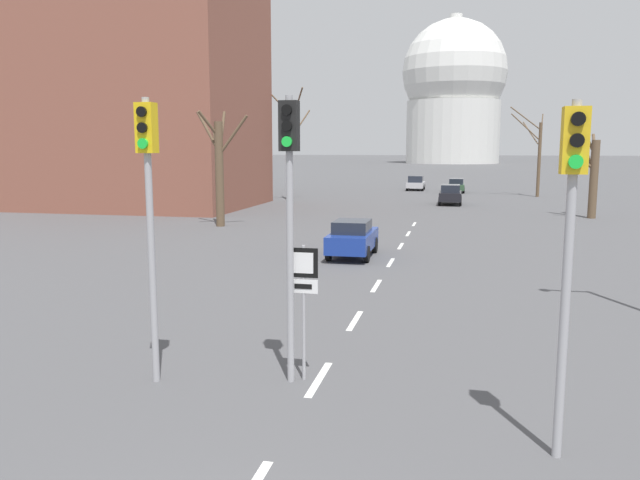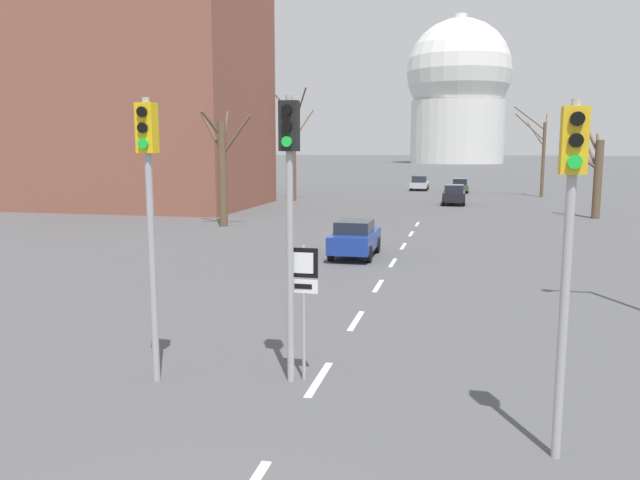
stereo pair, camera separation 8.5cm
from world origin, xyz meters
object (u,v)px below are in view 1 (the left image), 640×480
(sedan_near_right, at_px, (416,183))
(sedan_mid_centre, at_px, (353,238))
(sedan_near_left, at_px, (456,185))
(route_sign_post, at_px, (303,289))
(traffic_signal_centre_tall, at_px, (290,188))
(traffic_signal_near_right, at_px, (570,215))
(traffic_signal_near_left, at_px, (149,189))
(sedan_far_left, at_px, (450,194))

(sedan_near_right, bearing_deg, sedan_mid_centre, -89.55)
(sedan_near_left, bearing_deg, route_sign_post, -92.67)
(traffic_signal_centre_tall, height_order, sedan_mid_centre, traffic_signal_centre_tall)
(traffic_signal_near_right, bearing_deg, sedan_mid_centre, 109.79)
(traffic_signal_near_left, xyz_separation_m, route_sign_post, (2.92, 0.73, -2.01))
(traffic_signal_centre_tall, distance_m, route_sign_post, 2.06)
(traffic_signal_near_left, relative_size, sedan_near_right, 1.36)
(traffic_signal_near_right, bearing_deg, sedan_near_left, 91.93)
(traffic_signal_centre_tall, xyz_separation_m, sedan_near_right, (-1.60, 59.06, -3.15))
(sedan_near_right, distance_m, sedan_mid_centre, 44.29)
(traffic_signal_near_right, height_order, sedan_mid_centre, traffic_signal_near_right)
(traffic_signal_near_left, xyz_separation_m, sedan_near_left, (5.55, 57.02, -3.18))
(sedan_near_left, distance_m, sedan_near_right, 5.18)
(traffic_signal_near_right, height_order, sedan_near_right, traffic_signal_near_right)
(traffic_signal_near_left, bearing_deg, traffic_signal_near_right, -11.54)
(traffic_signal_near_left, relative_size, sedan_far_left, 1.42)
(traffic_signal_near_right, relative_size, sedan_near_right, 1.29)
(traffic_signal_near_left, xyz_separation_m, sedan_far_left, (5.19, 42.12, -3.08))
(traffic_signal_centre_tall, height_order, route_sign_post, traffic_signal_centre_tall)
(traffic_signal_near_right, bearing_deg, sedan_near_right, 96.00)
(traffic_signal_near_left, distance_m, sedan_far_left, 42.55)
(traffic_signal_centre_tall, height_order, sedan_far_left, traffic_signal_centre_tall)
(traffic_signal_near_left, height_order, sedan_mid_centre, traffic_signal_near_left)
(route_sign_post, bearing_deg, sedan_far_left, 86.87)
(traffic_signal_near_left, height_order, sedan_near_right, traffic_signal_near_left)
(route_sign_post, distance_m, sedan_far_left, 41.47)
(sedan_near_right, bearing_deg, sedan_far_left, -76.84)
(traffic_signal_near_left, xyz_separation_m, sedan_near_right, (1.09, 59.65, -3.13))
(sedan_far_left, bearing_deg, sedan_mid_centre, -97.97)
(route_sign_post, relative_size, sedan_near_right, 0.67)
(traffic_signal_near_right, xyz_separation_m, sedan_far_left, (-2.33, 43.66, -2.90))
(route_sign_post, distance_m, sedan_near_right, 58.96)
(traffic_signal_near_left, height_order, sedan_near_left, traffic_signal_near_left)
(traffic_signal_near_left, relative_size, sedan_mid_centre, 1.41)
(route_sign_post, height_order, sedan_near_right, route_sign_post)
(route_sign_post, bearing_deg, traffic_signal_centre_tall, -150.62)
(sedan_far_left, bearing_deg, route_sign_post, -93.13)
(sedan_mid_centre, bearing_deg, sedan_far_left, 82.03)
(sedan_mid_centre, bearing_deg, route_sign_post, -84.21)
(traffic_signal_near_right, height_order, traffic_signal_near_left, traffic_signal_near_left)
(traffic_signal_near_right, xyz_separation_m, traffic_signal_near_left, (-7.52, 1.54, 0.18))
(sedan_near_left, xyz_separation_m, sedan_far_left, (-0.36, -14.89, 0.10))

